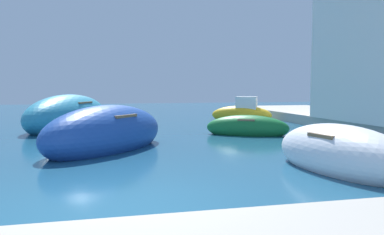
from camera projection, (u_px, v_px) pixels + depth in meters
The scene contains 7 objects.
ground at pixel (116, 207), 6.35m from camera, with size 80.00×80.00×0.00m, color #1E5170.
quay_promenade at pixel (360, 182), 6.96m from camera, with size 44.00×32.00×0.50m.
moored_boat_0 at pixel (107, 134), 12.12m from camera, with size 4.89×5.31×1.81m.
moored_boat_1 at pixel (68, 116), 18.24m from camera, with size 4.77×6.86×2.09m.
moored_boat_2 at pixel (247, 128), 15.83m from camera, with size 3.55×2.63×1.06m.
moored_boat_7 at pixel (242, 114), 22.79m from camera, with size 3.71×2.82×1.66m.
moored_boat_10 at pixel (340, 154), 9.00m from camera, with size 2.22×4.19×1.43m.
Camera 1 is at (-0.20, -6.34, 1.97)m, focal length 36.06 mm.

